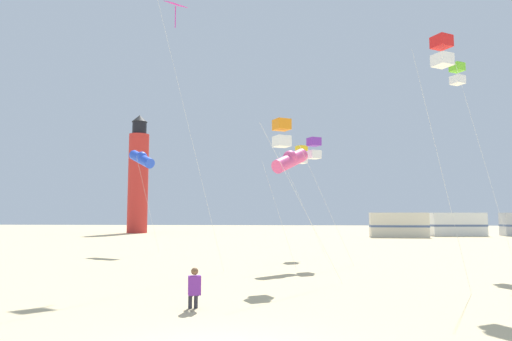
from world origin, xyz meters
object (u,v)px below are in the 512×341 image
kite_tube_blue (142,159)px  lighthouse_distant (138,177)px  kite_box_gold (302,155)px  kite_box_orange (282,133)px  kite_flyer_standing (194,287)px  kite_box_scarlet (442,52)px  rv_van_cream (399,225)px  rv_van_white (457,224)px  kite_tube_rainbow (290,160)px  kite_diamond_magenta (177,16)px  kite_box_violet (314,148)px  kite_box_lime (457,74)px

kite_tube_blue → lighthouse_distant: lighthouse_distant is taller
kite_box_gold → kite_box_orange: 10.83m
kite_flyer_standing → kite_box_scarlet: (8.29, 4.30, 8.03)m
kite_flyer_standing → rv_van_cream: bearing=-128.1°
kite_box_gold → kite_box_scarlet: size_ratio=0.76×
rv_van_white → kite_box_orange: bearing=-122.1°
kite_tube_rainbow → rv_van_cream: (12.26, 30.54, -4.00)m
kite_diamond_magenta → lighthouse_distant: 44.75m
kite_box_violet → lighthouse_distant: size_ratio=0.40×
kite_box_lime → rv_van_cream: (3.28, 29.14, -8.71)m
kite_box_scarlet → rv_van_cream: (6.58, 36.78, -7.25)m
kite_box_scarlet → kite_box_orange: size_ratio=1.42×
kite_box_violet → lighthouse_distant: lighthouse_distant is taller
kite_tube_rainbow → lighthouse_distant: (-21.69, 39.34, 2.45)m
kite_diamond_magenta → rv_van_cream: (17.73, 32.67, -10.87)m
kite_tube_rainbow → kite_box_lime: size_ratio=0.57×
kite_diamond_magenta → kite_box_orange: (5.16, -2.52, -6.32)m
kite_box_gold → kite_box_violet: bearing=-82.9°
kite_tube_blue → kite_box_orange: bearing=-50.4°
kite_box_violet → kite_box_orange: bearing=-104.7°
lighthouse_distant → kite_box_lime: bearing=-51.0°
kite_box_gold → kite_box_scarlet: 13.49m
rv_van_cream → kite_box_violet: bearing=-106.8°
kite_flyer_standing → rv_van_white: (22.61, 44.60, 0.78)m
kite_tube_rainbow → kite_box_gold: 6.24m
kite_tube_rainbow → lighthouse_distant: 44.99m
kite_box_scarlet → kite_box_lime: kite_box_lime is taller
kite_tube_blue → kite_box_violet: kite_tube_blue is taller
kite_box_orange → rv_van_cream: (12.57, 35.20, -4.54)m
kite_box_gold → kite_box_orange: bearing=-95.4°
kite_tube_rainbow → kite_box_violet: bearing=48.2°
kite_tube_rainbow → rv_van_cream: 33.15m
kite_box_violet → rv_van_white: kite_box_violet is taller
kite_flyer_standing → kite_box_lime: size_ratio=0.11×
rv_van_white → kite_tube_blue: bearing=-143.2°
kite_box_violet → rv_van_white: bearing=60.2°
kite_box_scarlet → lighthouse_distant: 53.17m
kite_flyer_standing → rv_van_white: rv_van_white is taller
kite_box_scarlet → kite_box_orange: 6.76m
kite_diamond_magenta → kite_tube_rainbow: (5.47, 2.14, -6.87)m
kite_tube_rainbow → kite_box_gold: bearing=83.4°
kite_box_orange → rv_van_cream: bearing=70.3°
kite_diamond_magenta → rv_van_cream: bearing=61.5°
kite_tube_rainbow → rv_van_cream: size_ratio=0.92×
kite_box_scarlet → rv_van_cream: 38.06m
kite_flyer_standing → kite_tube_rainbow: (2.61, 10.54, 4.77)m
kite_flyer_standing → kite_box_scarlet: size_ratio=0.13×
kite_tube_blue → kite_flyer_standing: bearing=-66.8°
rv_van_white → kite_diamond_magenta: bearing=-129.5°
kite_box_scarlet → kite_box_orange: bearing=165.2°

